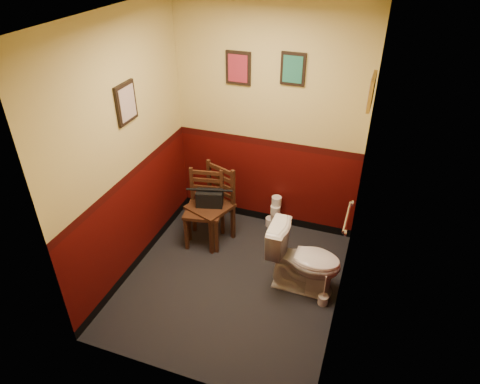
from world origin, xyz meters
TOP-DOWN VIEW (x-y plane):
  - floor at (0.00, 0.00)m, footprint 2.20×2.40m
  - ceiling at (0.00, 0.00)m, footprint 2.20×2.40m
  - wall_back at (0.00, 1.20)m, footprint 2.20×0.00m
  - wall_front at (0.00, -1.20)m, footprint 2.20×0.00m
  - wall_left at (-1.10, 0.00)m, footprint 0.00×2.40m
  - wall_right at (1.10, 0.00)m, footprint 0.00×2.40m
  - grab_bar at (1.07, 0.25)m, footprint 0.05×0.56m
  - framed_print_back_a at (-0.35, 1.18)m, footprint 0.28×0.04m
  - framed_print_back_b at (0.25, 1.18)m, footprint 0.26×0.04m
  - framed_print_left at (-1.08, 0.10)m, footprint 0.04×0.30m
  - framed_print_right at (1.08, 0.60)m, footprint 0.04×0.34m
  - toilet at (0.72, 0.18)m, footprint 0.76×0.43m
  - toilet_brush at (0.98, 0.02)m, footprint 0.10×0.10m
  - chair_left at (-0.56, 0.59)m, footprint 0.49×0.49m
  - chair_right at (-0.49, 0.65)m, footprint 0.57×0.57m
  - handbag at (-0.50, 0.61)m, footprint 0.33×0.23m
  - tp_stack at (0.17, 1.10)m, footprint 0.26×0.16m

SIDE VIEW (x-z plane):
  - floor at x=0.00m, z-range 0.00..0.00m
  - toilet_brush at x=0.98m, z-range -0.12..0.24m
  - tp_stack at x=0.17m, z-range -0.03..0.41m
  - toilet at x=0.72m, z-range 0.00..0.74m
  - chair_left at x=-0.56m, z-range 0.00..0.90m
  - chair_right at x=-0.49m, z-range 0.00..0.94m
  - handbag at x=-0.50m, z-range 0.48..0.70m
  - grab_bar at x=1.07m, z-range 0.92..0.98m
  - wall_back at x=0.00m, z-range 0.00..2.70m
  - wall_front at x=0.00m, z-range 0.00..2.70m
  - wall_left at x=-1.10m, z-range 0.00..2.70m
  - wall_right at x=1.10m, z-range 0.00..2.70m
  - framed_print_left at x=-1.08m, z-range 1.66..2.04m
  - framed_print_back_a at x=-0.35m, z-range 1.77..2.13m
  - framed_print_back_b at x=0.25m, z-range 1.83..2.17m
  - framed_print_right at x=1.08m, z-range 1.91..2.19m
  - ceiling at x=0.00m, z-range 2.70..2.70m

